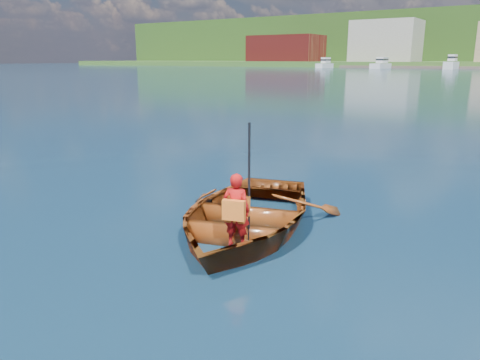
% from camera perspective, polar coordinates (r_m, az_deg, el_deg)
% --- Properties ---
extents(ground, '(600.00, 600.00, 0.00)m').
position_cam_1_polar(ground, '(7.61, 9.75, -7.56)').
color(ground, '#172A45').
rests_on(ground, ground).
extents(rowboat, '(4.04, 4.86, 0.87)m').
position_cam_1_polar(rowboat, '(7.92, 0.56, -4.26)').
color(rowboat, brown).
rests_on(rowboat, ground).
extents(child_paddler, '(0.47, 0.42, 1.85)m').
position_cam_1_polar(child_paddler, '(6.94, -0.43, -3.64)').
color(child_paddler, red).
rests_on(child_paddler, ground).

